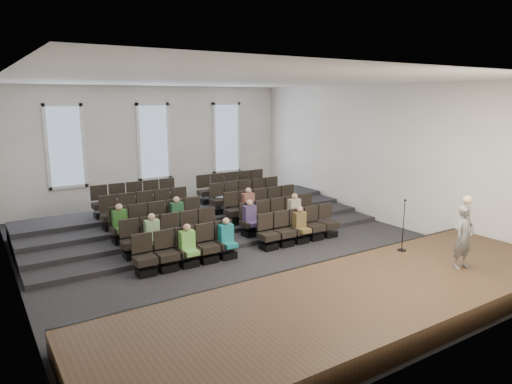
% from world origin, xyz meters
% --- Properties ---
extents(ground, '(14.00, 14.00, 0.00)m').
position_xyz_m(ground, '(0.00, 0.00, 0.00)').
color(ground, black).
rests_on(ground, ground).
extents(ceiling, '(12.00, 14.00, 0.02)m').
position_xyz_m(ceiling, '(0.00, 0.00, 5.01)').
color(ceiling, white).
rests_on(ceiling, ground).
extents(wall_back, '(12.00, 0.04, 5.00)m').
position_xyz_m(wall_back, '(0.00, 7.02, 2.50)').
color(wall_back, white).
rests_on(wall_back, ground).
extents(wall_front, '(12.00, 0.04, 5.00)m').
position_xyz_m(wall_front, '(0.00, -7.02, 2.50)').
color(wall_front, white).
rests_on(wall_front, ground).
extents(wall_left, '(0.04, 14.00, 5.00)m').
position_xyz_m(wall_left, '(-6.02, 0.00, 2.50)').
color(wall_left, white).
rests_on(wall_left, ground).
extents(wall_right, '(0.04, 14.00, 5.00)m').
position_xyz_m(wall_right, '(6.02, 0.00, 2.50)').
color(wall_right, white).
rests_on(wall_right, ground).
extents(stage, '(11.80, 3.60, 0.50)m').
position_xyz_m(stage, '(0.00, -5.10, 0.25)').
color(stage, '#3D2B1A').
rests_on(stage, ground).
extents(stage_lip, '(11.80, 0.06, 0.52)m').
position_xyz_m(stage_lip, '(0.00, -3.33, 0.25)').
color(stage_lip, black).
rests_on(stage_lip, ground).
extents(risers, '(11.80, 4.80, 0.60)m').
position_xyz_m(risers, '(0.00, 3.17, 0.20)').
color(risers, black).
rests_on(risers, ground).
extents(seating_rows, '(6.80, 4.70, 1.67)m').
position_xyz_m(seating_rows, '(-0.00, 1.54, 0.68)').
color(seating_rows, black).
rests_on(seating_rows, ground).
extents(windows, '(8.44, 0.10, 3.24)m').
position_xyz_m(windows, '(0.00, 6.95, 2.70)').
color(windows, white).
rests_on(windows, wall_back).
extents(audience, '(6.05, 2.64, 1.10)m').
position_xyz_m(audience, '(-0.35, 0.45, 0.83)').
color(audience, '#6FC14D').
rests_on(audience, seating_rows).
extents(speaker, '(0.58, 0.40, 1.54)m').
position_xyz_m(speaker, '(3.02, -5.46, 1.27)').
color(speaker, slate).
rests_on(speaker, stage).
extents(mic_stand, '(0.24, 0.24, 1.41)m').
position_xyz_m(mic_stand, '(2.85, -3.83, 0.92)').
color(mic_stand, black).
rests_on(mic_stand, stage).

